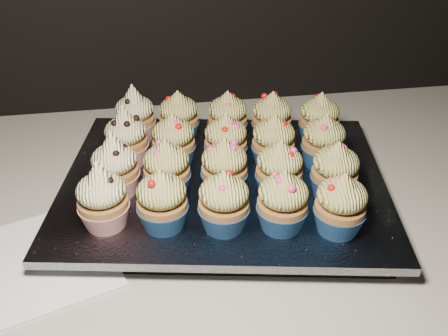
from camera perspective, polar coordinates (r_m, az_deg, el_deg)
The scene contains 24 objects.
worktop at distance 0.76m, azimuth 0.18°, elevation -3.73°, with size 2.44×0.64×0.04m, color beige.
napkin at distance 0.67m, azimuth -20.80°, elevation -10.05°, with size 0.18×0.18×0.00m, color white.
baking_tray at distance 0.73m, azimuth 0.00°, elevation -2.57°, with size 0.42×0.32×0.02m, color black.
foil_lining at distance 0.72m, azimuth 0.00°, elevation -1.47°, with size 0.45×0.35×0.01m, color silver.
cupcake_0 at distance 0.62m, azimuth -13.72°, elevation -3.45°, with size 0.06×0.06×0.10m.
cupcake_1 at distance 0.61m, azimuth -7.09°, elevation -3.80°, with size 0.06×0.06×0.08m.
cupcake_2 at distance 0.60m, azimuth -0.02°, elevation -3.98°, with size 0.06×0.06×0.08m.
cupcake_3 at distance 0.61m, azimuth 6.71°, elevation -3.93°, with size 0.06×0.06×0.08m.
cupcake_4 at distance 0.61m, azimuth 13.17°, elevation -4.18°, with size 0.06×0.06×0.08m.
cupcake_5 at distance 0.68m, azimuth -12.33°, elevation 0.08°, with size 0.06×0.06×0.10m.
cupcake_6 at distance 0.66m, azimuth -6.56°, elevation -0.17°, with size 0.06×0.06×0.08m.
cupcake_7 at distance 0.66m, azimuth 0.03°, elevation -0.02°, with size 0.06×0.06×0.08m.
cupcake_8 at distance 0.66m, azimuth 6.31°, elevation -0.27°, with size 0.06×0.06×0.08m.
cupcake_9 at distance 0.67m, azimuth 12.55°, elevation -0.44°, with size 0.06×0.06×0.08m.
cupcake_10 at distance 0.74m, azimuth -11.10°, elevation 3.33°, with size 0.06×0.06×0.10m.
cupcake_11 at distance 0.73m, azimuth -5.78°, elevation 3.02°, with size 0.06×0.06×0.08m.
cupcake_12 at distance 0.72m, azimuth 0.19°, elevation 3.01°, with size 0.06×0.06×0.08m.
cupcake_13 at distance 0.72m, azimuth 5.67°, elevation 2.93°, with size 0.06×0.06×0.08m.
cupcake_14 at distance 0.74m, azimuth 11.30°, elevation 2.93°, with size 0.06×0.06×0.08m.
cupcake_15 at distance 0.80m, azimuth -10.13°, elevation 5.87°, with size 0.06×0.06×0.10m.
cupcake_16 at distance 0.79m, azimuth -5.18°, elevation 5.74°, with size 0.06×0.06×0.08m.
cupcake_17 at distance 0.79m, azimuth 0.41°, elevation 5.74°, with size 0.06×0.06×0.08m.
cupcake_18 at distance 0.79m, azimuth 5.47°, elevation 5.64°, with size 0.06×0.06×0.08m.
cupcake_19 at distance 0.80m, azimuth 10.81°, elevation 5.48°, with size 0.06×0.06×0.08m.
Camera 1 is at (-0.10, 1.10, 1.34)m, focal length 40.00 mm.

